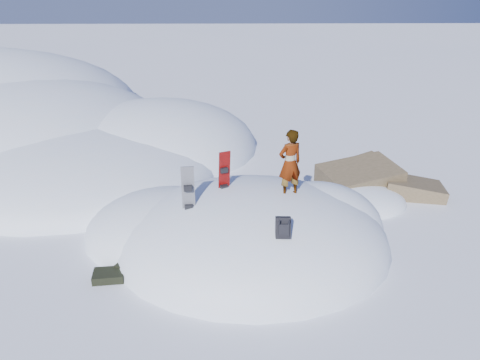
{
  "coord_description": "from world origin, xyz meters",
  "views": [
    {
      "loc": [
        -0.49,
        -10.31,
        6.35
      ],
      "look_at": [
        -0.29,
        0.3,
        1.69
      ],
      "focal_mm": 35.0,
      "sensor_mm": 36.0,
      "label": 1
    }
  ],
  "objects_px": {
    "snowboard_red": "(224,180)",
    "snowboard_dark": "(189,199)",
    "person": "(290,163)",
    "backpack": "(283,228)"
  },
  "relations": [
    {
      "from": "snowboard_dark",
      "to": "backpack",
      "type": "height_order",
      "value": "snowboard_dark"
    },
    {
      "from": "snowboard_red",
      "to": "backpack",
      "type": "xyz_separation_m",
      "value": [
        1.28,
        -2.07,
        -0.21
      ]
    },
    {
      "from": "backpack",
      "to": "snowboard_red",
      "type": "bearing_deg",
      "value": 123.93
    },
    {
      "from": "snowboard_dark",
      "to": "backpack",
      "type": "distance_m",
      "value": 2.44
    },
    {
      "from": "snowboard_red",
      "to": "snowboard_dark",
      "type": "height_order",
      "value": "snowboard_red"
    },
    {
      "from": "backpack",
      "to": "person",
      "type": "height_order",
      "value": "person"
    },
    {
      "from": "snowboard_dark",
      "to": "person",
      "type": "bearing_deg",
      "value": 5.92
    },
    {
      "from": "snowboard_dark",
      "to": "person",
      "type": "relative_size",
      "value": 0.97
    },
    {
      "from": "person",
      "to": "snowboard_red",
      "type": "bearing_deg",
      "value": -36.38
    },
    {
      "from": "snowboard_red",
      "to": "person",
      "type": "relative_size",
      "value": 0.94
    }
  ]
}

